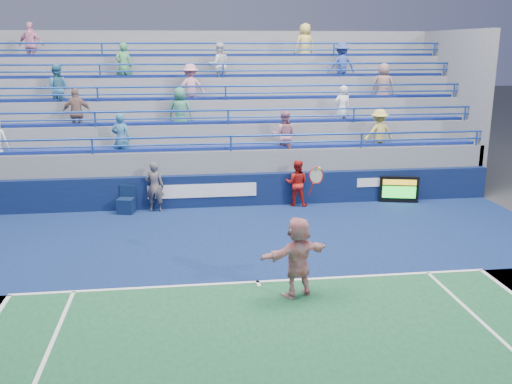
{
  "coord_description": "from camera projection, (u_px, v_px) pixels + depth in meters",
  "views": [
    {
      "loc": [
        -1.63,
        -12.04,
        5.3
      ],
      "look_at": [
        0.29,
        2.5,
        1.5
      ],
      "focal_mm": 40.0,
      "sensor_mm": 36.0,
      "label": 1
    }
  ],
  "objects": [
    {
      "name": "judge_chair",
      "position": [
        126.0,
        205.0,
        18.4
      ],
      "size": [
        0.61,
        0.61,
        0.89
      ],
      "color": "#0C1C3C",
      "rests_on": "ground"
    },
    {
      "name": "ground",
      "position": [
        258.0,
        283.0,
        13.09
      ],
      "size": [
        120.0,
        120.0,
        0.0
      ],
      "primitive_type": "plane",
      "color": "#333538"
    },
    {
      "name": "tennis_player",
      "position": [
        298.0,
        257.0,
        12.19
      ],
      "size": [
        1.73,
        1.1,
        2.86
      ],
      "color": "white",
      "rests_on": "ground"
    },
    {
      "name": "serve_speed_board",
      "position": [
        399.0,
        190.0,
        19.61
      ],
      "size": [
        1.32,
        0.44,
        0.92
      ],
      "color": "black",
      "rests_on": "ground"
    },
    {
      "name": "ball_girl",
      "position": [
        297.0,
        183.0,
        19.14
      ],
      "size": [
        0.91,
        0.8,
        1.57
      ],
      "primitive_type": "imported",
      "rotation": [
        0.0,
        0.0,
        2.83
      ],
      "color": "red",
      "rests_on": "ground"
    },
    {
      "name": "line_judge",
      "position": [
        155.0,
        187.0,
        18.47
      ],
      "size": [
        0.65,
        0.47,
        1.66
      ],
      "primitive_type": "imported",
      "rotation": [
        0.0,
        0.0,
        3.01
      ],
      "color": "#151B3C",
      "rests_on": "ground"
    },
    {
      "name": "sponsor_wall",
      "position": [
        232.0,
        190.0,
        19.19
      ],
      "size": [
        18.0,
        0.32,
        1.1
      ],
      "color": "#0A193B",
      "rests_on": "ground"
    },
    {
      "name": "bleacher_stand",
      "position": [
        223.0,
        142.0,
        22.55
      ],
      "size": [
        18.0,
        5.6,
        6.13
      ],
      "color": "slate",
      "rests_on": "ground"
    }
  ]
}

